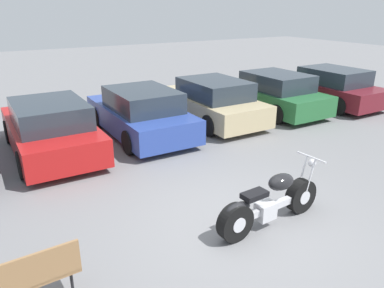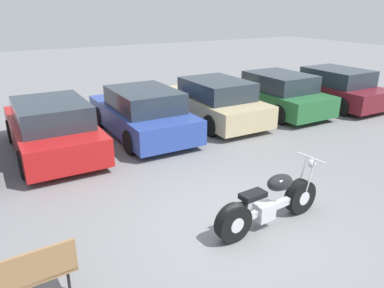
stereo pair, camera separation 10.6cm
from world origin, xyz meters
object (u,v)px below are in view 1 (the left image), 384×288
park_bench (16,281)px  motorcycle (269,203)px  parked_car_blue (141,113)px  parked_car_champagne (211,101)px  parked_car_green (272,93)px  parked_car_red (50,129)px  parked_car_maroon (329,87)px

park_bench → motorcycle: bearing=0.5°
park_bench → parked_car_blue: bearing=54.4°
parked_car_champagne → parked_car_green: size_ratio=1.00×
parked_car_champagne → parked_car_blue: bearing=-176.9°
motorcycle → parked_car_red: parked_car_red is taller
motorcycle → parked_car_maroon: parked_car_maroon is taller
park_bench → parked_car_green: bearing=31.8°
parked_car_maroon → parked_car_green: bearing=172.8°
motorcycle → parked_car_red: 5.95m
parked_car_champagne → parked_car_green: 2.53m
parked_car_blue → parked_car_maroon: bearing=-2.2°
motorcycle → parked_car_blue: bearing=89.7°
parked_car_blue → park_bench: 6.86m
parked_car_champagne → park_bench: parked_car_champagne is taller
parked_car_green → park_bench: (-9.04, -5.62, -0.11)m
parked_car_blue → parked_car_champagne: same height
park_bench → parked_car_champagne: bearing=41.3°
motorcycle → parked_car_red: bearing=114.8°
parked_car_red → parked_car_champagne: size_ratio=1.00×
parked_car_maroon → park_bench: bearing=-155.4°
park_bench → parked_car_red: bearing=74.9°
parked_car_green → parked_car_maroon: same height
parked_car_red → parked_car_champagne: bearing=3.3°
parked_car_maroon → park_bench: 12.72m
parked_car_champagne → parked_car_green: same height
motorcycle → park_bench: motorcycle is taller
parked_car_red → park_bench: 5.63m
parked_car_maroon → parked_car_champagne: bearing=175.2°
parked_car_blue → parked_car_champagne: bearing=3.1°
parked_car_blue → parked_car_champagne: (2.53, 0.14, 0.00)m
motorcycle → parked_car_maroon: size_ratio=0.52×
motorcycle → park_bench: 3.96m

